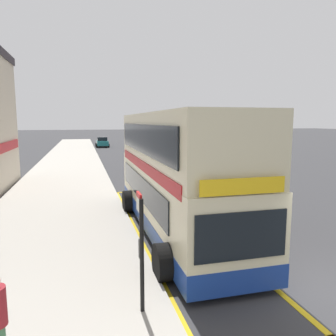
# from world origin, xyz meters

# --- Properties ---
(ground_plane) EXTENTS (260.00, 260.00, 0.00)m
(ground_plane) POSITION_xyz_m (0.00, 32.00, 0.00)
(ground_plane) COLOR #333335
(pavement_near) EXTENTS (6.00, 76.00, 0.14)m
(pavement_near) POSITION_xyz_m (-7.00, 32.00, 0.07)
(pavement_near) COLOR #A39E93
(pavement_near) RESTS_ON ground
(double_decker_bus) EXTENTS (3.25, 10.54, 4.40)m
(double_decker_bus) POSITION_xyz_m (-2.46, 5.45, 2.06)
(double_decker_bus) COLOR beige
(double_decker_bus) RESTS_ON ground
(bus_bay_markings) EXTENTS (2.80, 14.13, 0.01)m
(bus_bay_markings) POSITION_xyz_m (-2.60, 5.64, 0.01)
(bus_bay_markings) COLOR gold
(bus_bay_markings) RESTS_ON ground
(bus_stop_sign) EXTENTS (0.09, 0.51, 2.49)m
(bus_stop_sign) POSITION_xyz_m (-4.67, 0.34, 1.63)
(bus_stop_sign) COLOR black
(bus_stop_sign) RESTS_ON pavement_near
(parked_car_teal_ahead) EXTENTS (2.09, 4.20, 1.62)m
(parked_car_teal_ahead) POSITION_xyz_m (-2.64, 47.54, 0.80)
(parked_car_teal_ahead) COLOR #196066
(parked_car_teal_ahead) RESTS_ON ground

